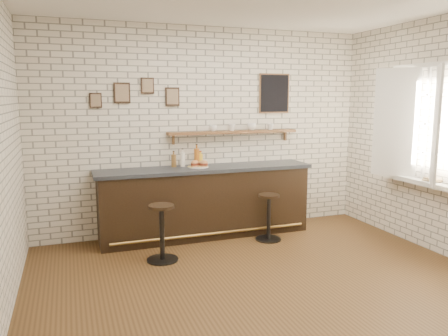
{
  "coord_description": "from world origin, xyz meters",
  "views": [
    {
      "loc": [
        -1.92,
        -4.17,
        1.99
      ],
      "look_at": [
        -0.11,
        0.9,
        1.12
      ],
      "focal_mm": 35.0,
      "sensor_mm": 36.0,
      "label": 1
    }
  ],
  "objects_px": {
    "bitters_bottle_brown": "(174,160)",
    "book_lower": "(431,181)",
    "bar_stool_right": "(269,216)",
    "bitters_bottle_white": "(183,159)",
    "sandwich_plate": "(198,167)",
    "bar_stool_left": "(162,231)",
    "condiment_bottle_yellow": "(201,159)",
    "bitters_bottle_amber": "(197,157)",
    "shelf_cup_b": "(232,127)",
    "book_upper": "(429,179)",
    "bar_counter": "(206,201)",
    "shelf_cup_a": "(213,128)",
    "shelf_cup_c": "(252,127)",
    "ciabatta_sandwich": "(199,164)",
    "shelf_cup_d": "(270,127)"
  },
  "relations": [
    {
      "from": "bitters_bottle_brown",
      "to": "book_lower",
      "type": "xyz_separation_m",
      "value": [
        2.91,
        -1.8,
        -0.16
      ]
    },
    {
      "from": "bar_stool_right",
      "to": "bitters_bottle_white",
      "type": "bearing_deg",
      "value": 148.7
    },
    {
      "from": "sandwich_plate",
      "to": "bar_stool_left",
      "type": "xyz_separation_m",
      "value": [
        -0.7,
        -0.78,
        -0.64
      ]
    },
    {
      "from": "condiment_bottle_yellow",
      "to": "bitters_bottle_amber",
      "type": "bearing_deg",
      "value": 180.0
    },
    {
      "from": "shelf_cup_b",
      "to": "book_upper",
      "type": "height_order",
      "value": "shelf_cup_b"
    },
    {
      "from": "bitters_bottle_brown",
      "to": "bitters_bottle_amber",
      "type": "distance_m",
      "value": 0.34
    },
    {
      "from": "bitters_bottle_white",
      "to": "bitters_bottle_amber",
      "type": "distance_m",
      "value": 0.21
    },
    {
      "from": "bar_counter",
      "to": "bar_stool_left",
      "type": "relative_size",
      "value": 4.41
    },
    {
      "from": "bar_stool_right",
      "to": "shelf_cup_a",
      "type": "distance_m",
      "value": 1.5
    },
    {
      "from": "sandwich_plate",
      "to": "bitters_bottle_amber",
      "type": "distance_m",
      "value": 0.2
    },
    {
      "from": "shelf_cup_c",
      "to": "condiment_bottle_yellow",
      "type": "bearing_deg",
      "value": 100.35
    },
    {
      "from": "ciabatta_sandwich",
      "to": "bar_stool_right",
      "type": "height_order",
      "value": "ciabatta_sandwich"
    },
    {
      "from": "bitters_bottle_brown",
      "to": "bar_stool_right",
      "type": "bearing_deg",
      "value": -28.44
    },
    {
      "from": "bar_stool_right",
      "to": "shelf_cup_a",
      "type": "height_order",
      "value": "shelf_cup_a"
    },
    {
      "from": "bar_stool_right",
      "to": "shelf_cup_c",
      "type": "height_order",
      "value": "shelf_cup_c"
    },
    {
      "from": "condiment_bottle_yellow",
      "to": "bar_stool_left",
      "type": "relative_size",
      "value": 0.31
    },
    {
      "from": "bitters_bottle_white",
      "to": "bar_counter",
      "type": "bearing_deg",
      "value": -28.7
    },
    {
      "from": "bar_counter",
      "to": "shelf_cup_d",
      "type": "relative_size",
      "value": 31.53
    },
    {
      "from": "bitters_bottle_amber",
      "to": "book_upper",
      "type": "distance_m",
      "value": 3.12
    },
    {
      "from": "bar_counter",
      "to": "book_upper",
      "type": "xyz_separation_m",
      "value": [
        2.48,
        -1.61,
        0.45
      ]
    },
    {
      "from": "bar_stool_left",
      "to": "shelf_cup_d",
      "type": "xyz_separation_m",
      "value": [
        1.91,
        0.97,
        1.17
      ]
    },
    {
      "from": "bitters_bottle_white",
      "to": "bar_stool_right",
      "type": "bearing_deg",
      "value": -31.3
    },
    {
      "from": "ciabatta_sandwich",
      "to": "shelf_cup_d",
      "type": "relative_size",
      "value": 2.79
    },
    {
      "from": "shelf_cup_d",
      "to": "sandwich_plate",
      "type": "bearing_deg",
      "value": 172.51
    },
    {
      "from": "condiment_bottle_yellow",
      "to": "book_lower",
      "type": "relative_size",
      "value": 0.94
    },
    {
      "from": "bar_counter",
      "to": "ciabatta_sandwich",
      "type": "distance_m",
      "value": 0.56
    },
    {
      "from": "condiment_bottle_yellow",
      "to": "book_upper",
      "type": "bearing_deg",
      "value": -35.15
    },
    {
      "from": "bar_stool_left",
      "to": "shelf_cup_c",
      "type": "xyz_separation_m",
      "value": [
        1.6,
        0.97,
        1.18
      ]
    },
    {
      "from": "shelf_cup_a",
      "to": "book_upper",
      "type": "height_order",
      "value": "shelf_cup_a"
    },
    {
      "from": "shelf_cup_c",
      "to": "book_lower",
      "type": "height_order",
      "value": "shelf_cup_c"
    },
    {
      "from": "shelf_cup_a",
      "to": "shelf_cup_c",
      "type": "height_order",
      "value": "shelf_cup_c"
    },
    {
      "from": "shelf_cup_a",
      "to": "book_upper",
      "type": "distance_m",
      "value": 2.98
    },
    {
      "from": "shelf_cup_b",
      "to": "book_upper",
      "type": "bearing_deg",
      "value": -86.49
    },
    {
      "from": "bitters_bottle_amber",
      "to": "shelf_cup_d",
      "type": "relative_size",
      "value": 3.21
    },
    {
      "from": "condiment_bottle_yellow",
      "to": "book_lower",
      "type": "xyz_separation_m",
      "value": [
        2.51,
        -1.8,
        -0.16
      ]
    },
    {
      "from": "ciabatta_sandwich",
      "to": "shelf_cup_d",
      "type": "height_order",
      "value": "shelf_cup_d"
    },
    {
      "from": "bitters_bottle_brown",
      "to": "shelf_cup_b",
      "type": "height_order",
      "value": "shelf_cup_b"
    },
    {
      "from": "bar_stool_left",
      "to": "book_lower",
      "type": "relative_size",
      "value": 3.08
    },
    {
      "from": "shelf_cup_d",
      "to": "bar_stool_left",
      "type": "bearing_deg",
      "value": -169.57
    },
    {
      "from": "book_upper",
      "to": "book_lower",
      "type": "bearing_deg",
      "value": -87.47
    },
    {
      "from": "bitters_bottle_brown",
      "to": "shelf_cup_b",
      "type": "relative_size",
      "value": 2.17
    },
    {
      "from": "condiment_bottle_yellow",
      "to": "shelf_cup_c",
      "type": "distance_m",
      "value": 0.94
    },
    {
      "from": "bitters_bottle_amber",
      "to": "bar_stool_left",
      "type": "xyz_separation_m",
      "value": [
        -0.72,
        -0.93,
        -0.76
      ]
    },
    {
      "from": "bitters_bottle_brown",
      "to": "bar_stool_left",
      "type": "distance_m",
      "value": 1.24
    },
    {
      "from": "bitters_bottle_brown",
      "to": "condiment_bottle_yellow",
      "type": "distance_m",
      "value": 0.4
    },
    {
      "from": "shelf_cup_a",
      "to": "book_upper",
      "type": "xyz_separation_m",
      "value": [
        2.3,
        -1.81,
        -0.59
      ]
    },
    {
      "from": "bar_counter",
      "to": "shelf_cup_c",
      "type": "distance_m",
      "value": 1.33
    },
    {
      "from": "bitters_bottle_amber",
      "to": "sandwich_plate",
      "type": "bearing_deg",
      "value": -97.48
    },
    {
      "from": "sandwich_plate",
      "to": "book_upper",
      "type": "height_order",
      "value": "sandwich_plate"
    },
    {
      "from": "condiment_bottle_yellow",
      "to": "book_upper",
      "type": "distance_m",
      "value": 3.07
    }
  ]
}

